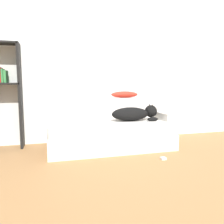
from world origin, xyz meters
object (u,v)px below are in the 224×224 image
laptop (95,122)px  throw_pillow (125,95)px  dog (134,114)px  bookshelf (4,89)px  couch (110,135)px  power_adapter (163,158)px

laptop → throw_pillow: size_ratio=0.84×
throw_pillow → dog: bearing=-86.8°
dog → bookshelf: bookshelf is taller
couch → throw_pillow: 0.79m
couch → throw_pillow: size_ratio=3.93×
dog → throw_pillow: throw_pillow is taller
couch → throw_pillow: bearing=45.9°
laptop → power_adapter: laptop is taller
bookshelf → couch: bearing=-15.1°
throw_pillow → power_adapter: 1.35m
couch → laptop: 0.34m
laptop → throw_pillow: 0.83m
dog → laptop: 0.63m
bookshelf → power_adapter: 2.51m
couch → bookshelf: size_ratio=1.17×
laptop → bookshelf: bearing=173.2°
dog → bookshelf: (-1.91, 0.46, 0.38)m
throw_pillow → power_adapter: size_ratio=7.10×
couch → bookshelf: bearing=164.9°
dog → laptop: (-0.62, -0.02, -0.10)m
couch → bookshelf: 1.74m
power_adapter → dog: bearing=102.2°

